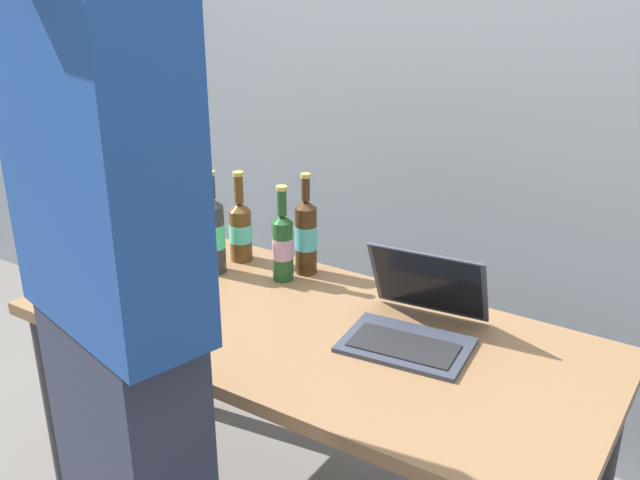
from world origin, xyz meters
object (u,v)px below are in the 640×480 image
beer_bottle_amber (283,245)px  person_figure (118,330)px  beer_bottle_brown (240,229)px  laptop (415,318)px  beer_bottle_dark (214,234)px  beer_bottle_green (306,235)px  coffee_mug (110,303)px

beer_bottle_amber → person_figure: (0.16, -0.77, 0.12)m
beer_bottle_amber → beer_bottle_brown: bearing=166.3°
laptop → beer_bottle_dark: size_ratio=1.08×
beer_bottle_green → beer_bottle_dark: beer_bottle_dark is taller
beer_bottle_green → coffee_mug: bearing=-116.9°
beer_bottle_green → beer_bottle_amber: (-0.03, -0.08, -0.01)m
laptop → beer_bottle_green: (-0.45, 0.17, 0.07)m
laptop → beer_bottle_amber: (-0.48, 0.10, 0.06)m
beer_bottle_green → laptop: bearing=-21.1°
beer_bottle_green → beer_bottle_brown: bearing=-172.4°
laptop → beer_bottle_amber: 0.49m
beer_bottle_green → beer_bottle_amber: bearing=-110.8°
laptop → beer_bottle_amber: bearing=168.8°
beer_bottle_brown → beer_bottle_dark: 0.12m
laptop → coffee_mug: bearing=-153.6°
laptop → beer_bottle_brown: 0.70m
beer_bottle_brown → beer_bottle_amber: (0.20, -0.05, 0.01)m
beer_bottle_dark → coffee_mug: 0.39m
person_figure → laptop: bearing=64.4°
beer_bottle_dark → person_figure: (0.37, -0.70, 0.11)m
beer_bottle_brown → beer_bottle_green: bearing=7.6°
laptop → coffee_mug: (-0.72, -0.36, -0.00)m
person_figure → coffee_mug: 0.54m
laptop → beer_bottle_green: bearing=158.9°
beer_bottle_brown → beer_bottle_dark: size_ratio=0.91×
person_figure → coffee_mug: bearing=141.9°
coffee_mug → laptop: bearing=26.4°
laptop → person_figure: 0.77m
laptop → beer_bottle_dark: beer_bottle_dark is taller
laptop → beer_bottle_amber: beer_bottle_amber is taller
beer_bottle_dark → person_figure: bearing=-62.3°
person_figure → coffee_mug: person_figure is taller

